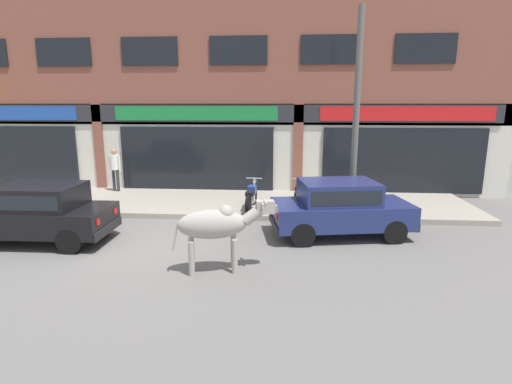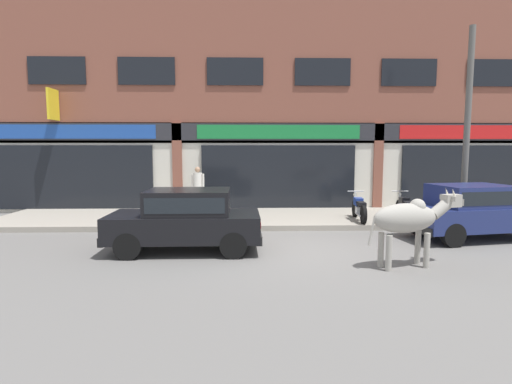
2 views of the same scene
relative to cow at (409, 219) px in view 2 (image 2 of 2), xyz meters
name	(u,v)px [view 2 (image 2 of 2)]	position (x,y,z in m)	size (l,w,h in m)	color
ground_plane	(299,250)	(-2.04, 1.46, -1.01)	(90.00, 90.00, 0.00)	#605E5B
sidewalk	(283,218)	(-2.04, 5.49, -0.92)	(19.00, 3.67, 0.16)	gray
shop_building	(278,103)	(-2.04, 7.59, 3.16)	(23.00, 1.40, 8.77)	brown
cow	(409,219)	(0.00, 0.00, 0.00)	(2.12, 0.86, 1.61)	#9E998E
car_0	(473,209)	(2.77, 2.51, -0.19)	(3.79, 2.17, 1.46)	black
car_1	(186,217)	(-4.70, 1.44, -0.19)	(3.63, 1.65, 1.46)	black
motorcycle_0	(359,208)	(0.29, 4.52, -0.46)	(0.52, 1.81, 0.88)	black
motorcycle_1	(405,208)	(1.77, 4.53, -0.46)	(0.52, 1.81, 0.88)	black
pedestrian	(198,184)	(-5.05, 6.72, 0.14)	(0.49, 0.32, 1.60)	#2D2D33
utility_pole	(467,127)	(3.31, 3.96, 2.07)	(0.18, 0.18, 5.82)	#595651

